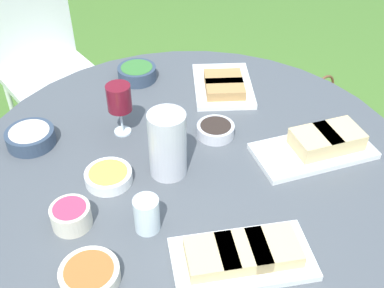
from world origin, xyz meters
TOP-DOWN VIEW (x-y plane):
  - ground_plane at (0.00, 0.00)m, footprint 40.00×40.00m
  - dining_table at (0.00, 0.00)m, footprint 1.46×1.46m
  - chair_near_right at (0.05, 1.23)m, footprint 0.46×0.44m
  - water_pitcher at (-0.10, 0.00)m, footprint 0.12×0.12m
  - wine_glass at (-0.09, 0.26)m, footprint 0.08×0.08m
  - platter_bread_main at (-0.16, -0.40)m, footprint 0.41×0.35m
  - platter_charcuterie at (0.36, 0.23)m, footprint 0.37×0.38m
  - platter_sandwich_side at (0.34, -0.25)m, footprint 0.43×0.32m
  - bowl_fries at (-0.27, 0.08)m, footprint 0.15×0.15m
  - bowl_salad at (0.15, 0.52)m, footprint 0.15×0.15m
  - bowl_olives at (0.14, 0.04)m, footprint 0.13×0.13m
  - bowl_dip_red at (-0.44, -0.00)m, footprint 0.11×0.11m
  - bowl_dip_cream at (-0.37, 0.41)m, footprint 0.16×0.16m
  - bowl_roasted_veg at (-0.50, -0.19)m, footprint 0.15×0.15m
  - cup_water_near at (-0.28, -0.15)m, footprint 0.07×0.07m
  - handbag at (1.25, 0.36)m, footprint 0.30×0.14m

SIDE VIEW (x-z plane):
  - ground_plane at x=0.00m, z-range 0.00..0.00m
  - handbag at x=1.25m, z-range -0.06..0.31m
  - chair_near_right at x=0.05m, z-range 0.08..0.97m
  - dining_table at x=0.00m, z-range 0.27..0.98m
  - bowl_fries at x=-0.27m, z-range 0.71..0.75m
  - bowl_roasted_veg at x=-0.50m, z-range 0.71..0.75m
  - platter_charcuterie at x=0.36m, z-range 0.70..0.76m
  - bowl_olives at x=0.14m, z-range 0.71..0.75m
  - platter_bread_main at x=-0.16m, z-range 0.71..0.76m
  - bowl_dip_cream at x=-0.37m, z-range 0.71..0.77m
  - bowl_salad at x=0.15m, z-range 0.71..0.77m
  - platter_sandwich_side at x=0.34m, z-range 0.70..0.78m
  - bowl_dip_red at x=-0.44m, z-range 0.71..0.78m
  - cup_water_near at x=-0.28m, z-range 0.71..0.82m
  - water_pitcher at x=-0.10m, z-range 0.71..0.93m
  - wine_glass at x=-0.09m, z-range 0.75..0.94m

